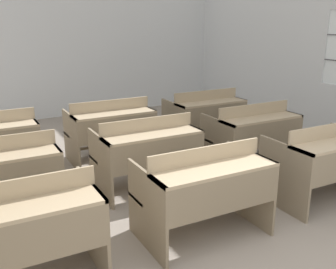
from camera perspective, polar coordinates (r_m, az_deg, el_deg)
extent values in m
cube|color=silver|center=(8.39, -15.22, 12.95)|extent=(6.91, 0.06, 3.09)
cube|color=silver|center=(7.33, 19.77, 3.70)|extent=(0.06, 6.72, 0.95)
cube|color=silver|center=(8.31, 12.38, 13.02)|extent=(0.06, 3.60, 1.16)
cube|color=#786952|center=(3.33, -10.82, -12.50)|extent=(0.03, 0.75, 0.73)
cube|color=tan|center=(2.90, -20.69, -10.19)|extent=(1.15, 0.33, 0.03)
cube|color=#786952|center=(2.84, -19.85, -14.74)|extent=(1.10, 0.02, 0.33)
cube|color=tan|center=(3.00, -21.30, -7.41)|extent=(1.15, 0.02, 0.15)
cube|color=tan|center=(3.42, -21.19, -12.17)|extent=(1.15, 0.32, 0.03)
cube|color=#786952|center=(3.54, -20.77, -15.71)|extent=(1.10, 0.04, 0.04)
cube|color=#7A6B54|center=(3.47, -3.10, -11.03)|extent=(0.03, 0.75, 0.73)
cube|color=#7A6B54|center=(4.02, 11.66, -7.33)|extent=(0.03, 0.75, 0.73)
cube|color=tan|center=(3.42, 6.94, -5.10)|extent=(1.15, 0.33, 0.03)
cube|color=#7A6B54|center=(3.37, 8.37, -8.78)|extent=(1.10, 0.02, 0.33)
cube|color=tan|center=(3.50, 5.53, -2.92)|extent=(1.15, 0.02, 0.15)
cube|color=tan|center=(3.87, 3.12, -7.62)|extent=(1.15, 0.32, 0.03)
cube|color=#7A6B54|center=(3.98, 3.07, -10.88)|extent=(1.10, 0.04, 0.04)
cube|color=#81725B|center=(4.33, 16.30, -5.94)|extent=(0.03, 0.75, 0.73)
cube|color=tan|center=(4.56, 22.29, 0.46)|extent=(1.15, 0.02, 0.15)
cube|color=tan|center=(4.85, 19.33, -3.52)|extent=(1.15, 0.32, 0.03)
cube|color=#81725B|center=(4.93, 19.06, -6.23)|extent=(1.10, 0.04, 0.04)
cube|color=#7C6C56|center=(4.39, -15.98, -5.62)|extent=(0.03, 0.75, 0.73)
cube|color=#7C6C56|center=(3.92, -23.03, -6.31)|extent=(1.10, 0.02, 0.33)
cube|color=#7C6C56|center=(4.60, -23.26, -8.32)|extent=(1.10, 0.04, 0.04)
cube|color=#7D6E57|center=(4.49, -9.77, -4.66)|extent=(0.03, 0.75, 0.73)
cube|color=#7D6E57|center=(4.94, 2.68, -2.50)|extent=(0.03, 0.75, 0.73)
cube|color=tan|center=(4.40, -2.16, -0.08)|extent=(1.15, 0.33, 0.03)
cube|color=#7D6E57|center=(4.32, -1.22, -2.88)|extent=(1.10, 0.02, 0.33)
cube|color=tan|center=(4.51, -3.04, 1.52)|extent=(1.15, 0.02, 0.15)
cube|color=tan|center=(4.86, -4.34, -2.53)|extent=(1.15, 0.32, 0.03)
cube|color=#7D6E57|center=(4.95, -4.27, -5.24)|extent=(1.10, 0.04, 0.04)
cube|color=#7C6C55|center=(5.19, 7.01, -1.67)|extent=(0.03, 0.75, 0.73)
cube|color=#7C6C55|center=(5.89, 16.01, -0.01)|extent=(0.03, 0.75, 0.73)
cube|color=tan|center=(5.27, 13.46, 2.27)|extent=(1.15, 0.33, 0.03)
cube|color=#7C6C55|center=(5.21, 14.46, -0.03)|extent=(1.10, 0.02, 0.33)
cube|color=tan|center=(5.37, 12.43, 3.57)|extent=(1.15, 0.02, 0.15)
cube|color=tan|center=(5.67, 10.42, 0.00)|extent=(1.15, 0.32, 0.03)
cube|color=#7C6C55|center=(5.74, 10.29, -2.37)|extent=(1.10, 0.04, 0.04)
cube|color=#82725B|center=(5.50, -18.64, -1.39)|extent=(0.03, 0.75, 0.73)
cube|color=#7F6F58|center=(5.57, -13.83, -0.76)|extent=(0.03, 0.75, 0.73)
cube|color=#7F6F58|center=(5.93, -3.30, 0.73)|extent=(0.03, 0.75, 0.73)
cube|color=tan|center=(5.45, -7.79, 3.00)|extent=(1.15, 0.33, 0.03)
cube|color=#7F6F58|center=(5.35, -7.12, 0.80)|extent=(1.10, 0.02, 0.33)
cube|color=tan|center=(5.57, -8.40, 4.23)|extent=(1.15, 0.02, 0.15)
cube|color=tan|center=(5.92, -9.13, 0.74)|extent=(1.15, 0.32, 0.03)
cube|color=#7F6F58|center=(5.99, -9.03, -1.54)|extent=(1.10, 0.04, 0.04)
cube|color=#7B6C55|center=(6.14, 0.78, 1.31)|extent=(0.03, 0.75, 0.73)
cube|color=#7B6C55|center=(6.74, 9.17, 2.47)|extent=(0.03, 0.75, 0.73)
cube|color=tan|center=(6.18, 6.33, 4.64)|extent=(1.15, 0.33, 0.03)
cube|color=#7B6C55|center=(6.09, 7.10, 2.72)|extent=(1.10, 0.02, 0.33)
cube|color=tan|center=(6.29, 5.55, 5.71)|extent=(1.15, 0.02, 0.15)
cube|color=tan|center=(6.59, 4.15, 2.53)|extent=(1.15, 0.32, 0.03)
cube|color=#7B6C55|center=(6.66, 4.10, 0.46)|extent=(1.10, 0.04, 0.04)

